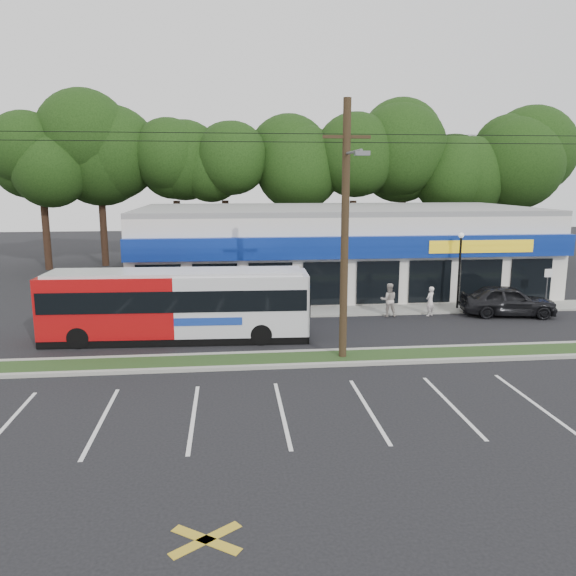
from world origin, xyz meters
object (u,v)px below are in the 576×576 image
(utility_pole, at_px, (341,223))
(lamp_post, at_px, (460,262))
(car_dark, at_px, (508,300))
(pedestrian_a, at_px, (430,301))
(pedestrian_b, at_px, (389,300))
(sign_post, at_px, (548,281))
(metrobus, at_px, (177,303))

(utility_pole, height_order, lamp_post, utility_pole)
(car_dark, height_order, pedestrian_a, car_dark)
(car_dark, distance_m, pedestrian_a, 4.09)
(utility_pole, bearing_deg, pedestrian_b, 59.72)
(lamp_post, relative_size, pedestrian_b, 2.42)
(pedestrian_a, bearing_deg, pedestrian_b, -41.55)
(pedestrian_a, bearing_deg, sign_post, 149.37)
(lamp_post, distance_m, sign_post, 5.13)
(pedestrian_b, bearing_deg, car_dark, -177.39)
(sign_post, distance_m, metrobus, 20.17)
(car_dark, relative_size, pedestrian_a, 3.06)
(utility_pole, height_order, pedestrian_a, utility_pole)
(metrobus, bearing_deg, pedestrian_a, 15.85)
(utility_pole, height_order, metrobus, utility_pole)
(pedestrian_a, xyz_separation_m, pedestrian_b, (-2.20, 0.12, 0.10))
(car_dark, bearing_deg, pedestrian_b, 95.18)
(car_dark, bearing_deg, utility_pole, 131.32)
(sign_post, relative_size, pedestrian_a, 1.43)
(pedestrian_a, bearing_deg, lamp_post, 172.30)
(lamp_post, bearing_deg, car_dark, -37.13)
(metrobus, distance_m, pedestrian_a, 13.16)
(lamp_post, height_order, sign_post, lamp_post)
(pedestrian_a, bearing_deg, metrobus, -24.79)
(sign_post, bearing_deg, metrobus, -168.35)
(utility_pole, xyz_separation_m, metrobus, (-6.59, 3.57, -3.76))
(utility_pole, relative_size, car_dark, 10.45)
(utility_pole, distance_m, pedestrian_a, 10.21)
(car_dark, bearing_deg, lamp_post, 62.57)
(lamp_post, relative_size, car_dark, 0.89)
(sign_post, relative_size, metrobus, 0.19)
(lamp_post, height_order, car_dark, lamp_post)
(sign_post, bearing_deg, car_dark, -155.35)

